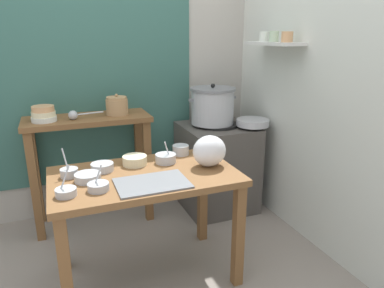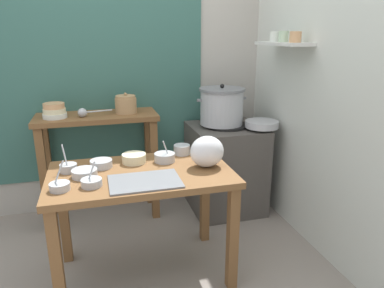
% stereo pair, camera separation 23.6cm
% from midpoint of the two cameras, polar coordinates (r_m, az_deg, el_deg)
% --- Properties ---
extents(ground_plane, '(9.00, 9.00, 0.00)m').
position_cam_midpoint_polar(ground_plane, '(2.55, -7.18, -19.47)').
color(ground_plane, gray).
extents(wall_back, '(4.40, 0.12, 2.60)m').
position_cam_midpoint_polar(wall_back, '(3.16, -9.59, 13.05)').
color(wall_back, '#B2ADA3').
rests_on(wall_back, ground).
extents(wall_right, '(0.30, 3.20, 2.60)m').
position_cam_midpoint_polar(wall_right, '(2.79, 21.34, 11.57)').
color(wall_right, silver).
rests_on(wall_right, ground).
extents(prep_table, '(1.10, 0.66, 0.72)m').
position_cam_midpoint_polar(prep_table, '(2.22, -5.06, -7.12)').
color(prep_table, brown).
rests_on(prep_table, ground).
extents(back_shelf_table, '(0.96, 0.40, 0.90)m').
position_cam_midpoint_polar(back_shelf_table, '(2.99, -12.55, 0.46)').
color(back_shelf_table, brown).
rests_on(back_shelf_table, ground).
extents(stove_block, '(0.60, 0.61, 0.78)m').
position_cam_midpoint_polar(stove_block, '(3.19, 7.45, -3.79)').
color(stove_block, '#4C4742').
rests_on(stove_block, ground).
extents(steamer_pot, '(0.43, 0.39, 0.34)m').
position_cam_midpoint_polar(steamer_pot, '(3.04, 7.01, 6.01)').
color(steamer_pot, '#B7BABF').
rests_on(steamer_pot, stove_block).
extents(clay_pot, '(0.17, 0.17, 0.17)m').
position_cam_midpoint_polar(clay_pot, '(2.94, -8.30, 6.27)').
color(clay_pot, tan).
rests_on(clay_pot, back_shelf_table).
extents(bowl_stack_enamel, '(0.18, 0.18, 0.12)m').
position_cam_midpoint_polar(bowl_stack_enamel, '(2.89, -19.03, 5.00)').
color(bowl_stack_enamel, silver).
rests_on(bowl_stack_enamel, back_shelf_table).
extents(ladle, '(0.26, 0.08, 0.07)m').
position_cam_midpoint_polar(ladle, '(2.87, -14.74, 4.88)').
color(ladle, '#B7BABF').
rests_on(ladle, back_shelf_table).
extents(serving_tray, '(0.40, 0.28, 0.01)m').
position_cam_midpoint_polar(serving_tray, '(2.02, -4.24, -6.06)').
color(serving_tray, slate).
rests_on(serving_tray, prep_table).
extents(plastic_bag, '(0.21, 0.18, 0.20)m').
position_cam_midpoint_polar(plastic_bag, '(2.22, 5.46, -1.26)').
color(plastic_bag, white).
rests_on(plastic_bag, prep_table).
extents(wide_pan, '(0.28, 0.28, 0.05)m').
position_cam_midpoint_polar(wide_pan, '(3.02, 13.33, 3.10)').
color(wide_pan, '#B7BABF').
rests_on(wide_pan, stove_block).
extents(prep_bowl_0, '(0.13, 0.13, 0.15)m').
position_cam_midpoint_polar(prep_bowl_0, '(2.32, -1.50, -2.14)').
color(prep_bowl_0, '#B7BABF').
rests_on(prep_bowl_0, prep_table).
extents(prep_bowl_1, '(0.11, 0.11, 0.16)m').
position_cam_midpoint_polar(prep_bowl_1, '(1.99, -17.30, -6.51)').
color(prep_bowl_1, '#B7BABF').
rests_on(prep_bowl_1, prep_table).
extents(prep_bowl_2, '(0.14, 0.14, 0.05)m').
position_cam_midpoint_polar(prep_bowl_2, '(2.27, -11.49, -3.11)').
color(prep_bowl_2, '#B7BABF').
rests_on(prep_bowl_2, prep_table).
extents(prep_bowl_3, '(0.10, 0.10, 0.17)m').
position_cam_midpoint_polar(prep_bowl_3, '(2.24, -16.39, -3.68)').
color(prep_bowl_3, '#B7BABF').
rests_on(prep_bowl_3, prep_table).
extents(prep_bowl_4, '(0.15, 0.15, 0.06)m').
position_cam_midpoint_polar(prep_bowl_4, '(2.31, -6.41, -2.28)').
color(prep_bowl_4, beige).
rests_on(prep_bowl_4, prep_table).
extents(prep_bowl_5, '(0.11, 0.11, 0.07)m').
position_cam_midpoint_polar(prep_bowl_5, '(2.46, 1.11, -0.88)').
color(prep_bowl_5, '#B7BABF').
rests_on(prep_bowl_5, prep_table).
extents(prep_bowl_6, '(0.11, 0.11, 0.14)m').
position_cam_midpoint_polar(prep_bowl_6, '(2.00, -12.58, -6.05)').
color(prep_bowl_6, '#B7BABF').
rests_on(prep_bowl_6, prep_table).
extents(prep_bowl_7, '(0.15, 0.15, 0.04)m').
position_cam_midpoint_polar(prep_bowl_7, '(2.14, -13.86, -4.55)').
color(prep_bowl_7, '#B7BABF').
rests_on(prep_bowl_7, prep_table).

